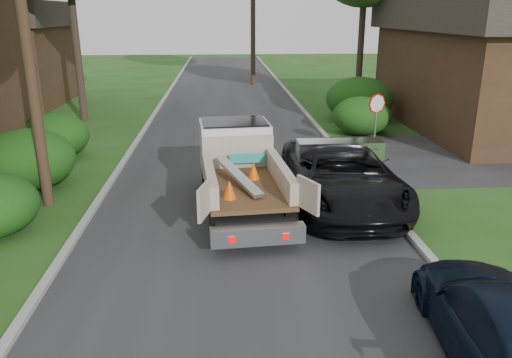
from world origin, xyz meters
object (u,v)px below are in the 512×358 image
object	(u,v)px
stop_sign	(376,112)
house_right	(512,60)
navy_suv	(504,325)
black_pickup	(342,175)
utility_pole	(23,16)
flatbed_truck	(239,162)

from	to	relation	value
stop_sign	house_right	xyz separation A→B (m)	(7.80, 5.00, 1.38)
navy_suv	black_pickup	bearing A→B (deg)	-76.05
house_right	navy_suv	size ratio (longest dim) A/B	2.78
utility_pole	flatbed_truck	distance (m)	6.77
black_pickup	navy_suv	xyz separation A→B (m)	(0.90, -7.00, -0.19)
house_right	black_pickup	world-z (taller)	house_right
utility_pole	black_pickup	bearing A→B (deg)	-3.29
flatbed_truck	black_pickup	distance (m)	2.96
utility_pole	navy_suv	distance (m)	12.74
house_right	black_pickup	distance (m)	14.05
stop_sign	house_right	distance (m)	9.37
utility_pole	navy_suv	xyz separation A→B (m)	(9.28, -7.48, -4.50)
stop_sign	black_pickup	bearing A→B (deg)	-117.03
black_pickup	navy_suv	distance (m)	7.06
utility_pole	black_pickup	world-z (taller)	utility_pole
utility_pole	black_pickup	size ratio (longest dim) A/B	1.61
navy_suv	stop_sign	bearing A→B (deg)	-90.28
utility_pole	house_right	distance (m)	20.66
utility_pole	navy_suv	world-z (taller)	utility_pole
house_right	navy_suv	xyz separation A→B (m)	(-9.20, -16.50, -2.48)
utility_pole	black_pickup	xyz separation A→B (m)	(8.38, -0.48, -4.31)
stop_sign	navy_suv	bearing A→B (deg)	-96.94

